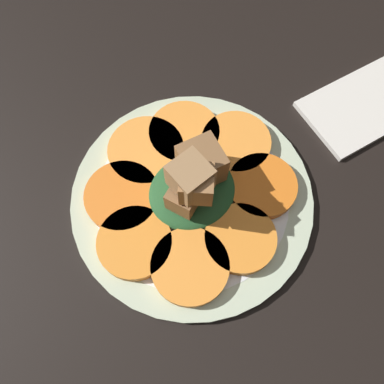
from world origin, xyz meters
TOP-DOWN VIEW (x-y plane):
  - table_slab at (0.00, 0.00)cm, footprint 120.00×120.00cm
  - plate at (0.00, 0.00)cm, footprint 30.91×30.91cm
  - carrot_slice_0 at (4.80, 7.89)cm, footprint 9.16×9.16cm
  - carrot_slice_1 at (-2.05, 8.00)cm, footprint 8.61×8.61cm
  - carrot_slice_2 at (-8.17, 3.57)cm, footprint 8.78×8.78cm
  - carrot_slice_3 at (-8.70, -3.39)cm, footprint 9.24×9.24cm
  - carrot_slice_4 at (-3.49, -8.15)cm, footprint 9.48×9.48cm
  - carrot_slice_5 at (2.23, -8.23)cm, footprint 10.03×10.03cm
  - carrot_slice_6 at (7.79, -3.98)cm, footprint 9.37×9.37cm
  - carrot_slice_7 at (9.11, 2.16)cm, footprint 8.95×8.95cm
  - center_pile at (-0.13, 0.14)cm, footprint 11.16×10.04cm
  - fork at (0.41, -6.57)cm, footprint 18.13×3.91cm
  - napkin at (-28.86, 0.29)cm, footprint 17.83×10.70cm

SIDE VIEW (x-z plane):
  - table_slab at x=0.00cm, z-range 0.00..2.00cm
  - napkin at x=-28.86cm, z-range 2.00..2.80cm
  - plate at x=0.00cm, z-range 1.99..3.04cm
  - fork at x=0.41cm, z-range 3.10..3.50cm
  - carrot_slice_0 at x=4.80cm, z-range 3.10..4.48cm
  - carrot_slice_1 at x=-2.05cm, z-range 3.10..4.48cm
  - carrot_slice_2 at x=-8.17cm, z-range 3.10..4.48cm
  - carrot_slice_3 at x=-8.70cm, z-range 3.10..4.48cm
  - carrot_slice_4 at x=-3.49cm, z-range 3.10..4.48cm
  - carrot_slice_5 at x=2.23cm, z-range 3.10..4.48cm
  - carrot_slice_6 at x=7.79cm, z-range 3.10..4.48cm
  - carrot_slice_7 at x=9.11cm, z-range 3.10..4.48cm
  - center_pile at x=-0.13cm, z-range 1.55..11.73cm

